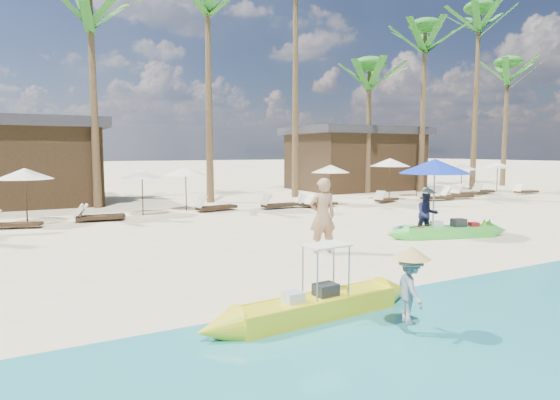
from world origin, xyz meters
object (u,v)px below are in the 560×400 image
yellow_canoe (317,306)px  tourist (323,216)px  green_canoe (448,231)px  blue_umbrella (435,166)px

yellow_canoe → tourist: bearing=52.0°
green_canoe → tourist: bearing=-163.5°
yellow_canoe → blue_umbrella: blue_umbrella is taller
blue_umbrella → green_canoe: bearing=-80.1°
yellow_canoe → tourist: (2.72, 4.04, 0.80)m
green_canoe → yellow_canoe: 8.40m
yellow_canoe → green_canoe: bearing=24.8°
yellow_canoe → tourist: 4.93m
yellow_canoe → blue_umbrella: (7.26, 4.60, 2.01)m
green_canoe → yellow_canoe: size_ratio=0.97×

